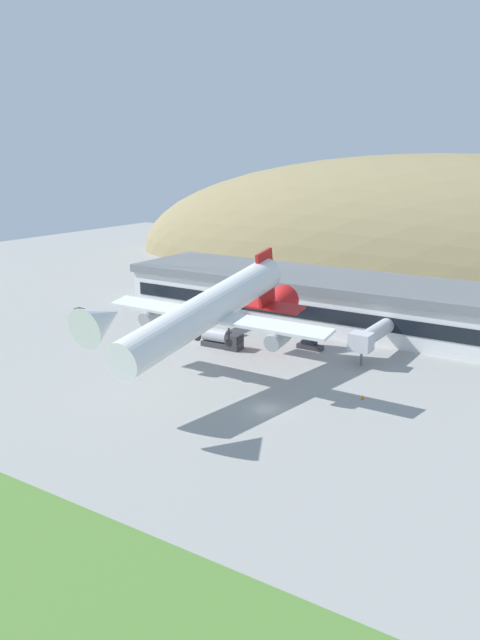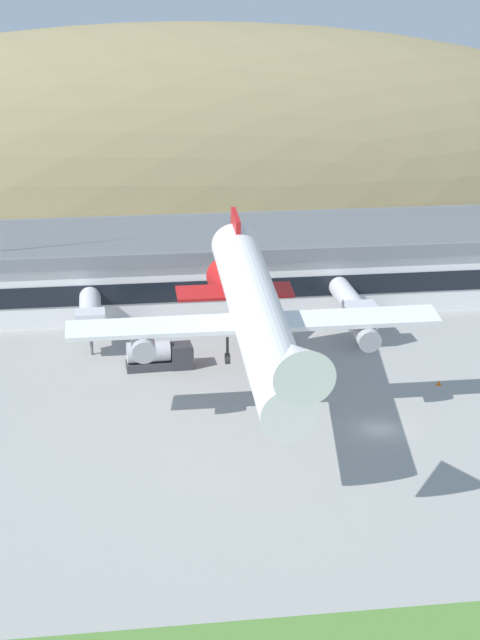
# 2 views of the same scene
# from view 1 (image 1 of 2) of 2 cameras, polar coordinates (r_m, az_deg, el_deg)

# --- Properties ---
(ground_plane) EXTENTS (333.62, 333.62, 0.00)m
(ground_plane) POSITION_cam_1_polar(r_m,az_deg,el_deg) (82.17, 2.47, -8.18)
(ground_plane) COLOR #9E9E99
(hill_backdrop) EXTENTS (201.59, 61.63, 65.07)m
(hill_backdrop) POSITION_cam_1_polar(r_m,az_deg,el_deg) (180.67, 17.11, 3.99)
(hill_backdrop) COLOR #8E7F56
(hill_backdrop) RESTS_ON ground_plane
(terminal_building) EXTENTS (84.20, 21.01, 9.24)m
(terminal_building) POSITION_cam_1_polar(r_m,az_deg,el_deg) (123.37, 8.04, 2.14)
(terminal_building) COLOR silver
(terminal_building) RESTS_ON ground_plane
(jetway_0) EXTENTS (3.38, 11.59, 5.43)m
(jetway_0) POSITION_cam_1_polar(r_m,az_deg,el_deg) (117.30, -2.32, 0.99)
(jetway_0) COLOR silver
(jetway_0) RESTS_ON ground_plane
(jetway_1) EXTENTS (3.38, 12.97, 5.43)m
(jetway_1) POSITION_cam_1_polar(r_m,az_deg,el_deg) (102.45, 11.90, -1.40)
(jetway_1) COLOR silver
(jetway_1) RESTS_ON ground_plane
(cargo_airplane) EXTENTS (36.41, 46.73, 12.75)m
(cargo_airplane) POSITION_cam_1_polar(r_m,az_deg,el_deg) (87.78, -2.78, 0.85)
(cargo_airplane) COLOR white
(service_car_1) EXTENTS (3.79, 1.89, 1.56)m
(service_car_1) POSITION_cam_1_polar(r_m,az_deg,el_deg) (132.30, -14.39, 0.64)
(service_car_1) COLOR #333338
(service_car_1) RESTS_ON ground_plane
(service_car_2) EXTENTS (4.54, 1.83, 1.48)m
(service_car_2) POSITION_cam_1_polar(r_m,az_deg,el_deg) (107.11, 6.41, -2.34)
(service_car_2) COLOR #333338
(service_car_2) RESTS_ON ground_plane
(fuel_truck) EXTENTS (7.50, 2.76, 3.26)m
(fuel_truck) POSITION_cam_1_polar(r_m,az_deg,el_deg) (107.13, -1.70, -1.72)
(fuel_truck) COLOR #333338
(fuel_truck) RESTS_ON ground_plane
(traffic_cone_0) EXTENTS (0.52, 0.52, 0.58)m
(traffic_cone_0) POSITION_cam_1_polar(r_m,az_deg,el_deg) (86.91, 11.15, -6.94)
(traffic_cone_0) COLOR orange
(traffic_cone_0) RESTS_ON ground_plane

